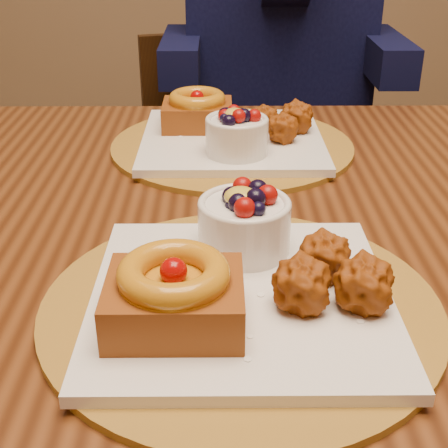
{
  "coord_description": "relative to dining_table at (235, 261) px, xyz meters",
  "views": [
    {
      "loc": [
        -0.12,
        -0.67,
        1.1
      ],
      "look_at": [
        -0.12,
        -0.13,
        0.82
      ],
      "focal_mm": 50.0,
      "sensor_mm": 36.0,
      "label": 1
    }
  ],
  "objects": [
    {
      "name": "chair_far",
      "position": [
        0.0,
        0.78,
        -0.23
      ],
      "size": [
        0.48,
        0.48,
        0.81
      ],
      "rotation": [
        0.0,
        0.0,
        0.26
      ],
      "color": "black",
      "rests_on": "ground"
    },
    {
      "name": "place_setting_near",
      "position": [
        -0.0,
        -0.21,
        0.11
      ],
      "size": [
        0.38,
        0.38,
        0.09
      ],
      "color": "brown",
      "rests_on": "dining_table"
    },
    {
      "name": "place_setting_far",
      "position": [
        -0.0,
        0.21,
        0.1
      ],
      "size": [
        0.38,
        0.38,
        0.09
      ],
      "color": "brown",
      "rests_on": "dining_table"
    },
    {
      "name": "dining_table",
      "position": [
        0.0,
        0.0,
        0.0
      ],
      "size": [
        1.6,
        0.9,
        0.76
      ],
      "color": "#381A0A",
      "rests_on": "ground"
    }
  ]
}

